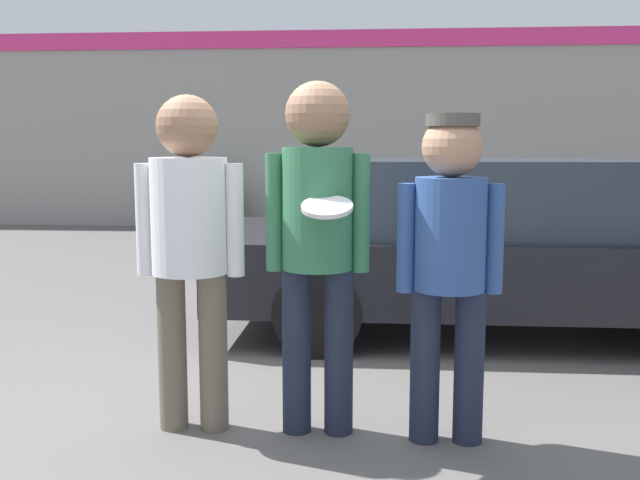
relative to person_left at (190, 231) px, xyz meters
name	(u,v)px	position (x,y,z in m)	size (l,w,h in m)	color
ground_plane	(263,412)	(0.33, 0.25, -1.06)	(56.00, 56.00, 0.00)	#5B5956
storefront_building	(343,129)	(0.33, 9.41, 0.72)	(24.00, 0.22, 3.51)	gray
person_left	(190,231)	(0.00, 0.00, 0.00)	(0.56, 0.39, 1.75)	#665B4C
person_middle_with_frisbee	(318,224)	(0.66, 0.00, 0.04)	(0.53, 0.55, 1.82)	#1E2338
person_right	(450,249)	(1.32, -0.06, -0.07)	(0.52, 0.35, 1.65)	#1E2338
parked_car_near	(493,245)	(1.90, 2.22, -0.36)	(4.47, 1.93, 1.38)	black
shrub	(216,203)	(-1.86, 8.74, -0.58)	(0.96, 0.96, 0.96)	#387A3D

